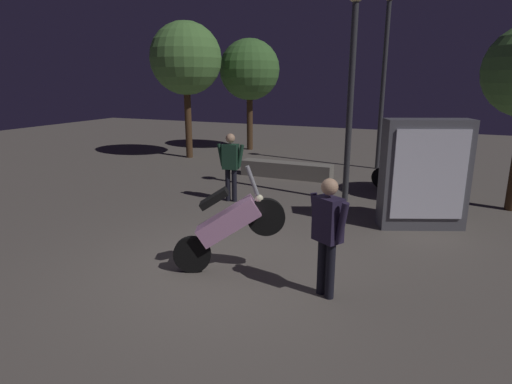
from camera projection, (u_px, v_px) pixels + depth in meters
name	position (u px, v px, depth m)	size (l,w,h in m)	color
ground_plane	(223.00, 270.00, 6.50)	(40.00, 40.00, 0.00)	#605951
motorcycle_pink_foreground	(228.00, 225.00, 6.25)	(1.55, 0.78, 1.63)	black
motorcycle_white_parked_left	(403.00, 175.00, 10.91)	(1.63, 0.54, 1.11)	black
person_rider_beside	(231.00, 162.00, 9.92)	(0.67, 0.29, 1.61)	black
person_bystander_far	(328.00, 228.00, 5.49)	(0.61, 0.42, 1.61)	black
streetlamp_near	(385.00, 59.00, 12.97)	(0.36, 0.36, 5.40)	#38383D
streetlamp_far	(352.00, 69.00, 9.40)	(0.36, 0.36, 4.74)	#38383D
tree_center_bg	(186.00, 59.00, 14.93)	(2.51, 2.51, 4.77)	#4C331E
tree_right_bg	(250.00, 70.00, 16.80)	(2.37, 2.37, 4.36)	#4C331E
kiosk_billboard	(424.00, 175.00, 8.11)	(1.67, 1.08, 2.10)	#595960
planter_wall_low	(286.00, 170.00, 12.54)	(2.72, 0.50, 0.45)	gray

